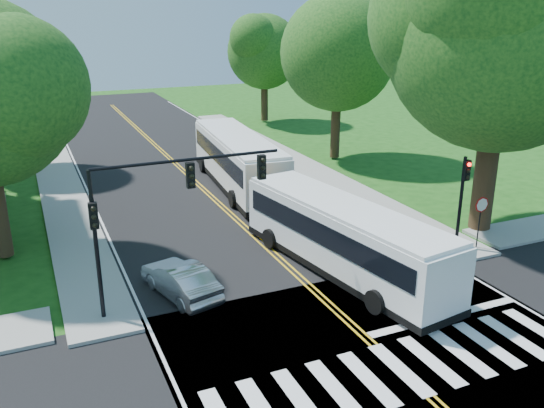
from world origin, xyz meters
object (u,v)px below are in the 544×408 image
hatchback (180,280)px  dark_sedan (323,195)px  signal_nw (160,200)px  bus_follow (238,160)px  suv (359,212)px  signal_ne (463,190)px  bus_lead (343,236)px

hatchback → dark_sedan: hatchback is taller
signal_nw → bus_follow: signal_nw is taller
signal_nw → hatchback: signal_nw is taller
hatchback → suv: (10.96, 4.34, -0.11)m
bus_follow → suv: bearing=117.3°
signal_ne → bus_follow: bearing=113.3°
bus_lead → hatchback: bearing=-13.5°
bus_follow → dark_sedan: bearing=125.8°
signal_ne → suv: bearing=114.6°
signal_nw → hatchback: bearing=44.2°
bus_follow → hatchback: size_ratio=3.09×
signal_nw → signal_ne: signal_nw is taller
bus_lead → suv: 6.36m
signal_ne → bus_follow: 15.07m
signal_ne → signal_nw: bearing=-180.0°
bus_lead → bus_follow: 13.64m
bus_follow → dark_sedan: size_ratio=3.25×
bus_follow → suv: size_ratio=3.12×
signal_nw → dark_sedan: 14.63m
dark_sedan → hatchback: bearing=57.7°
bus_follow → signal_ne: bearing=118.1°
signal_nw → hatchback: size_ratio=1.69×
hatchback → dark_sedan: 13.06m
signal_nw → bus_lead: signal_nw is taller
hatchback → bus_lead: bearing=161.1°
signal_nw → bus_follow: 16.23m
dark_sedan → signal_nw: bearing=58.4°
suv → hatchback: bearing=39.3°
signal_nw → hatchback: 3.83m
bus_lead → dark_sedan: bearing=-122.0°
bus_lead → dark_sedan: size_ratio=3.01×
signal_nw → suv: size_ratio=1.71×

